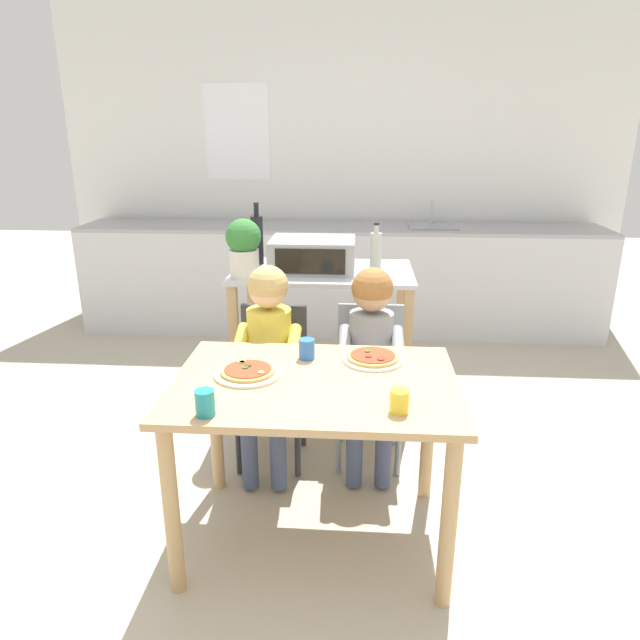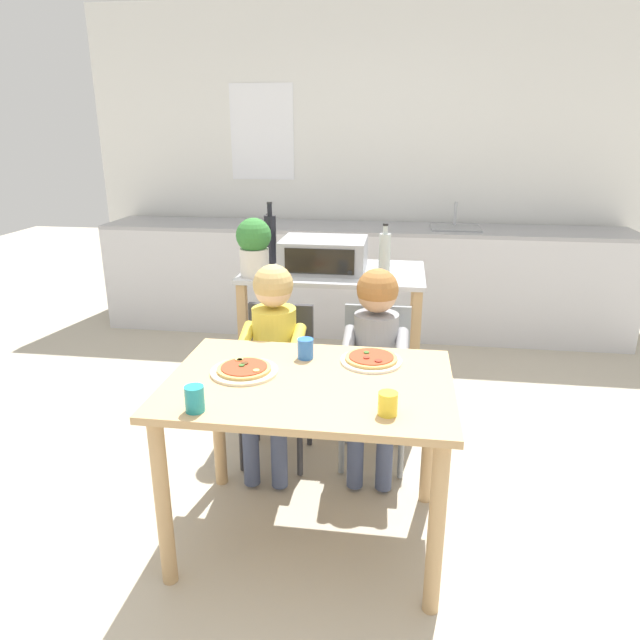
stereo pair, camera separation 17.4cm
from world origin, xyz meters
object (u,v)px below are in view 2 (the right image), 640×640
dining_chair_right (375,373)px  drinking_cup_yellow (388,404)px  bottle_brown_beer (270,238)px  dining_chair_left (278,371)px  child_in_yellow_shirt (272,343)px  bottle_squat_spirits (269,240)px  toaster_oven (324,255)px  pizza_plate_white (371,359)px  dining_table (309,407)px  bottle_dark_olive_oil (384,257)px  drinking_cup_teal (195,399)px  pizza_plate_cream (244,370)px  potted_herb_plant (254,245)px  drinking_cup_blue (305,349)px  child_in_grey_shirt (375,345)px  kitchen_island_cart (334,319)px

dining_chair_right → drinking_cup_yellow: bearing=-85.0°
bottle_brown_beer → dining_chair_left: bearing=-75.0°
dining_chair_right → child_in_yellow_shirt: child_in_yellow_shirt is taller
child_in_yellow_shirt → bottle_squat_spirits: bearing=103.4°
toaster_oven → bottle_brown_beer: (-0.35, 0.14, 0.06)m
toaster_oven → dining_chair_right: bearing=-53.6°
bottle_brown_beer → pizza_plate_white: 1.32m
dining_table → dining_chair_left: dining_chair_left is taller
dining_chair_left → bottle_dark_olive_oil: bearing=28.6°
dining_table → bottle_brown_beer: bearing=108.9°
dining_chair_right → drinking_cup_teal: drinking_cup_teal is taller
dining_chair_right → pizza_plate_cream: 0.89m
pizza_plate_cream → dining_chair_left: bearing=90.0°
bottle_squat_spirits → dining_chair_right: bottle_squat_spirits is taller
potted_herb_plant → drinking_cup_yellow: (0.78, -1.21, -0.30)m
toaster_oven → bottle_dark_olive_oil: bearing=-31.8°
dining_chair_right → drinking_cup_blue: drinking_cup_blue is taller
child_in_yellow_shirt → drinking_cup_blue: size_ratio=11.90×
bottle_dark_olive_oil → child_in_grey_shirt: bearing=-93.1°
bottle_dark_olive_oil → dining_table: bearing=-105.0°
dining_chair_right → drinking_cup_teal: size_ratio=8.58×
toaster_oven → bottle_brown_beer: bottle_brown_beer is taller
toaster_oven → dining_chair_right: (0.33, -0.45, -0.52)m
toaster_oven → drinking_cup_blue: bearing=-86.9°
pizza_plate_white → drinking_cup_teal: (-0.59, -0.53, 0.03)m
dining_chair_right → potted_herb_plant: bearing=159.3°
dining_table → bottle_dark_olive_oil: bearing=75.0°
child_in_grey_shirt → drinking_cup_teal: child_in_grey_shirt is taller
potted_herb_plant → pizza_plate_white: bearing=-47.3°
drinking_cup_teal → pizza_plate_cream: bearing=76.8°
dining_table → pizza_plate_white: 0.34m
dining_table → pizza_plate_white: pizza_plate_white is taller
drinking_cup_blue → drinking_cup_teal: size_ratio=0.93×
bottle_brown_beer → child_in_yellow_shirt: size_ratio=0.35×
bottle_brown_beer → drinking_cup_yellow: (0.76, -1.55, -0.27)m
dining_chair_left → kitchen_island_cart: bearing=65.8°
dining_chair_right → drinking_cup_teal: bearing=-119.9°
bottle_squat_spirits → dining_table: bearing=-71.1°
toaster_oven → pizza_plate_cream: size_ratio=1.75×
child_in_yellow_shirt → drinking_cup_yellow: (0.59, -0.78, 0.10)m
kitchen_island_cart → potted_herb_plant: bearing=-154.5°
drinking_cup_teal → bottle_dark_olive_oil: bearing=64.2°
toaster_oven → dining_table: size_ratio=0.42×
toaster_oven → dining_chair_left: size_ratio=0.59×
bottle_squat_spirits → pizza_plate_cream: bearing=-81.5°
child_in_grey_shirt → drinking_cup_yellow: child_in_grey_shirt is taller
kitchen_island_cart → drinking_cup_blue: bearing=-90.5°
child_in_grey_shirt → potted_herb_plant: bearing=151.3°
child_in_grey_shirt → dining_table: bearing=-111.6°
kitchen_island_cart → drinking_cup_teal: size_ratio=10.95×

